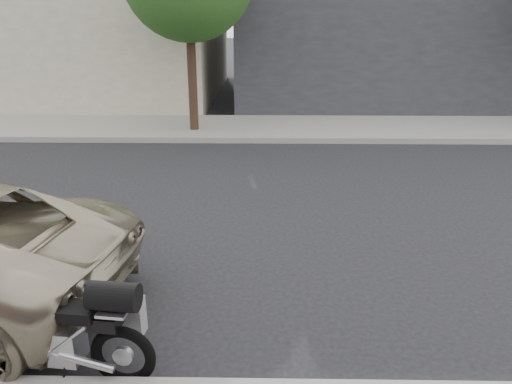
# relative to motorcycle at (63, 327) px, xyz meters

# --- Properties ---
(ground) EXTENTS (120.00, 120.00, 0.00)m
(ground) POSITION_rel_motorcycle_xyz_m (-1.87, -3.82, -0.54)
(ground) COLOR black
(ground) RESTS_ON ground
(far_sidewalk) EXTENTS (44.00, 3.00, 0.15)m
(far_sidewalk) POSITION_rel_motorcycle_xyz_m (-1.87, -10.32, -0.47)
(far_sidewalk) COLOR gray
(far_sidewalk) RESTS_ON ground
(far_building_dark) EXTENTS (16.00, 11.00, 7.00)m
(far_building_dark) POSITION_rel_motorcycle_xyz_m (-8.87, -17.32, 2.96)
(far_building_dark) COLOR #28282D
(far_building_dark) RESTS_ON ground
(motorcycle) EXTENTS (1.99, 0.64, 1.26)m
(motorcycle) POSITION_rel_motorcycle_xyz_m (0.00, 0.00, 0.00)
(motorcycle) COLOR black
(motorcycle) RESTS_ON ground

